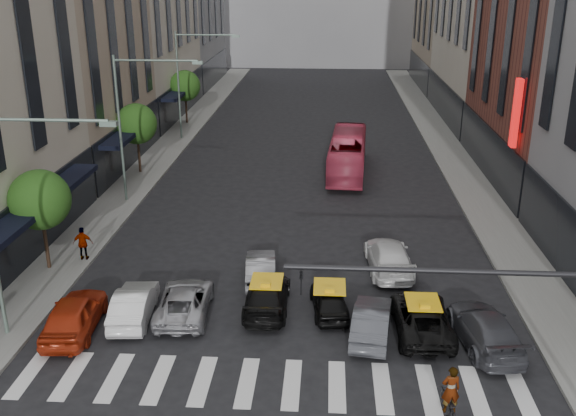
% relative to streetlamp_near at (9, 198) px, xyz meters
% --- Properties ---
extents(ground, '(160.00, 160.00, 0.00)m').
position_rel_streetlamp_near_xyz_m(ground, '(10.04, -4.00, -5.90)').
color(ground, black).
rests_on(ground, ground).
extents(sidewalk_left, '(3.00, 96.00, 0.15)m').
position_rel_streetlamp_near_xyz_m(sidewalk_left, '(-1.46, 26.00, -5.83)').
color(sidewalk_left, slate).
rests_on(sidewalk_left, ground).
extents(sidewalk_right, '(3.00, 96.00, 0.15)m').
position_rel_streetlamp_near_xyz_m(sidewalk_right, '(21.54, 26.00, -5.83)').
color(sidewalk_right, slate).
rests_on(sidewalk_right, ground).
extents(tree_near, '(2.88, 2.88, 4.95)m').
position_rel_streetlamp_near_xyz_m(tree_near, '(-1.76, 6.00, -2.25)').
color(tree_near, black).
rests_on(tree_near, sidewalk_left).
extents(tree_mid, '(2.88, 2.88, 4.95)m').
position_rel_streetlamp_near_xyz_m(tree_mid, '(-1.76, 22.00, -2.25)').
color(tree_mid, black).
rests_on(tree_mid, sidewalk_left).
extents(tree_far, '(2.88, 2.88, 4.95)m').
position_rel_streetlamp_near_xyz_m(tree_far, '(-1.76, 38.00, -2.25)').
color(tree_far, black).
rests_on(tree_far, sidewalk_left).
extents(streetlamp_near, '(5.38, 0.25, 9.00)m').
position_rel_streetlamp_near_xyz_m(streetlamp_near, '(0.00, 0.00, 0.00)').
color(streetlamp_near, gray).
rests_on(streetlamp_near, sidewalk_left).
extents(streetlamp_mid, '(5.38, 0.25, 9.00)m').
position_rel_streetlamp_near_xyz_m(streetlamp_mid, '(0.00, 16.00, 0.00)').
color(streetlamp_mid, gray).
rests_on(streetlamp_mid, sidewalk_left).
extents(streetlamp_far, '(5.38, 0.25, 9.00)m').
position_rel_streetlamp_near_xyz_m(streetlamp_far, '(0.00, 32.00, 0.00)').
color(streetlamp_far, gray).
rests_on(streetlamp_far, sidewalk_left).
extents(traffic_signal, '(10.10, 0.20, 6.00)m').
position_rel_streetlamp_near_xyz_m(traffic_signal, '(17.74, -5.00, -1.43)').
color(traffic_signal, black).
rests_on(traffic_signal, ground).
extents(liberty_sign, '(0.30, 0.70, 4.00)m').
position_rel_streetlamp_near_xyz_m(liberty_sign, '(22.64, 16.00, 0.10)').
color(liberty_sign, red).
rests_on(liberty_sign, ground).
extents(car_red, '(2.18, 4.67, 1.55)m').
position_rel_streetlamp_near_xyz_m(car_red, '(1.66, 0.52, -5.13)').
color(car_red, '#A0260E').
rests_on(car_red, ground).
extents(car_white_front, '(1.78, 4.24, 1.36)m').
position_rel_streetlamp_near_xyz_m(car_white_front, '(3.77, 1.67, -5.22)').
color(car_white_front, silver).
rests_on(car_white_front, ground).
extents(car_silver, '(2.39, 4.71, 1.28)m').
position_rel_streetlamp_near_xyz_m(car_silver, '(5.81, 2.18, -5.27)').
color(car_silver, '#A8A8AD').
rests_on(car_silver, ground).
extents(taxi_left, '(1.89, 4.59, 1.33)m').
position_rel_streetlamp_near_xyz_m(taxi_left, '(9.26, 2.81, -5.24)').
color(taxi_left, black).
rests_on(taxi_left, ground).
extents(taxi_center, '(1.88, 3.73, 1.22)m').
position_rel_streetlamp_near_xyz_m(taxi_center, '(11.94, 2.69, -5.30)').
color(taxi_center, black).
rests_on(taxi_center, ground).
extents(car_grey_mid, '(1.95, 4.24, 1.35)m').
position_rel_streetlamp_near_xyz_m(car_grey_mid, '(13.62, 0.93, -5.23)').
color(car_grey_mid, '#414349').
rests_on(car_grey_mid, ground).
extents(taxi_right, '(2.28, 4.78, 1.32)m').
position_rel_streetlamp_near_xyz_m(taxi_right, '(15.68, 1.40, -5.25)').
color(taxi_right, black).
rests_on(taxi_right, ground).
extents(car_grey_curb, '(2.60, 5.09, 1.41)m').
position_rel_streetlamp_near_xyz_m(car_grey_curb, '(18.01, 0.56, -5.20)').
color(car_grey_curb, '#404148').
rests_on(car_grey_curb, ground).
extents(car_row2_left, '(1.74, 4.02, 1.29)m').
position_rel_streetlamp_near_xyz_m(car_row2_left, '(8.70, 5.58, -5.26)').
color(car_row2_left, '#929397').
rests_on(car_row2_left, ground).
extents(car_row2_right, '(2.33, 5.09, 1.44)m').
position_rel_streetlamp_near_xyz_m(car_row2_right, '(14.82, 7.05, -5.18)').
color(car_row2_right, silver).
rests_on(car_row2_right, ground).
extents(bus, '(3.06, 10.39, 2.86)m').
position_rel_streetlamp_near_xyz_m(bus, '(13.18, 23.09, -4.48)').
color(bus, '#C73A57').
rests_on(bus, ground).
extents(motorcycle, '(0.85, 1.82, 0.92)m').
position_rel_streetlamp_near_xyz_m(motorcycle, '(15.87, -3.99, -5.44)').
color(motorcycle, black).
rests_on(motorcycle, ground).
extents(rider, '(0.67, 0.49, 1.69)m').
position_rel_streetlamp_near_xyz_m(rider, '(15.87, -3.99, -4.14)').
color(rider, gray).
rests_on(rider, motorcycle).
extents(pedestrian_far, '(1.04, 0.52, 1.71)m').
position_rel_streetlamp_near_xyz_m(pedestrian_far, '(-0.36, 7.03, -4.90)').
color(pedestrian_far, gray).
rests_on(pedestrian_far, sidewalk_left).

